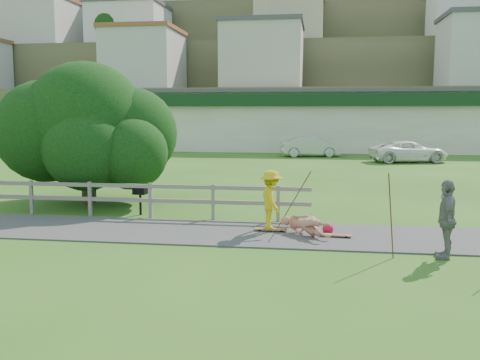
{
  "coord_description": "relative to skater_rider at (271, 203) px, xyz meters",
  "views": [
    {
      "loc": [
        3.17,
        -12.6,
        3.33
      ],
      "look_at": [
        1.02,
        2.0,
        1.42
      ],
      "focal_mm": 40.0,
      "sensor_mm": 36.0,
      "label": 1
    }
  ],
  "objects": [
    {
      "name": "hillside",
      "position": [
        -1.91,
        89.52,
        13.6
      ],
      "size": [
        220.0,
        67.0,
        47.5
      ],
      "color": "#4B5431",
      "rests_on": "ground"
    },
    {
      "name": "strip_mall",
      "position": [
        2.09,
        33.15,
        1.76
      ],
      "size": [
        32.5,
        10.75,
        5.1
      ],
      "color": "beige",
      "rests_on": "ground"
    },
    {
      "name": "car_silver",
      "position": [
        0.7,
        25.05,
        -0.09
      ],
      "size": [
        4.56,
        2.2,
        1.44
      ],
      "primitive_type": "imported",
      "rotation": [
        0.0,
        0.0,
        1.73
      ],
      "color": "#AEAFB6",
      "rests_on": "ground"
    },
    {
      "name": "helmet",
      "position": [
        1.55,
        0.03,
        -0.67
      ],
      "size": [
        0.3,
        0.3,
        0.3
      ],
      "primitive_type": "sphere",
      "color": "red",
      "rests_on": "ground"
    },
    {
      "name": "fence",
      "position": [
        -6.53,
        1.51,
        -0.09
      ],
      "size": [
        15.05,
        0.1,
        1.1
      ],
      "color": "slate",
      "rests_on": "ground"
    },
    {
      "name": "skater_rider",
      "position": [
        0.0,
        0.0,
        0.0
      ],
      "size": [
        0.93,
        1.2,
        1.63
      ],
      "primitive_type": "imported",
      "rotation": [
        0.0,
        0.0,
        1.93
      ],
      "color": "gold",
      "rests_on": "ground"
    },
    {
      "name": "bbq",
      "position": [
        -4.38,
        1.9,
        -0.37
      ],
      "size": [
        0.44,
        0.35,
        0.89
      ],
      "primitive_type": null,
      "rotation": [
        0.0,
        0.0,
        -0.1
      ],
      "color": "black",
      "rests_on": "ground"
    },
    {
      "name": "pole_rider",
      "position": [
        0.6,
        0.4,
        0.14
      ],
      "size": [
        0.03,
        0.03,
        1.91
      ],
      "primitive_type": "cylinder",
      "color": "#503520",
      "rests_on": "ground"
    },
    {
      "name": "spectator_b",
      "position": [
        4.15,
        -2.0,
        0.09
      ],
      "size": [
        0.55,
        1.1,
        1.8
      ],
      "primitive_type": "imported",
      "rotation": [
        0.0,
        0.0,
        4.61
      ],
      "color": "slate",
      "rests_on": "ground"
    },
    {
      "name": "car_white",
      "position": [
        7.09,
        21.61,
        -0.12
      ],
      "size": [
        5.39,
        3.46,
        1.38
      ],
      "primitive_type": "imported",
      "rotation": [
        0.0,
        0.0,
        1.82
      ],
      "color": "white",
      "rests_on": "ground"
    },
    {
      "name": "path",
      "position": [
        -1.91,
        -0.29,
        -0.79
      ],
      "size": [
        34.0,
        3.0,
        0.04
      ],
      "primitive_type": "cube",
      "color": "#38383A",
      "rests_on": "ground"
    },
    {
      "name": "skater_fallen",
      "position": [
        0.95,
        -0.32,
        -0.51
      ],
      "size": [
        1.45,
        1.47,
        0.61
      ],
      "primitive_type": "imported",
      "rotation": [
        0.0,
        0.0,
        0.8
      ],
      "color": "tan",
      "rests_on": "ground"
    },
    {
      "name": "pole_spec_left",
      "position": [
        2.91,
        -2.18,
        0.17
      ],
      "size": [
        0.03,
        0.03,
        1.96
      ],
      "primitive_type": "cylinder",
      "color": "#503520",
      "rests_on": "ground"
    },
    {
      "name": "tree",
      "position": [
        -7.01,
        3.88,
        1.34
      ],
      "size": [
        6.97,
        6.97,
        4.31
      ],
      "primitive_type": null,
      "color": "black",
      "rests_on": "ground"
    },
    {
      "name": "ground",
      "position": [
        -1.91,
        -1.79,
        -0.81
      ],
      "size": [
        260.0,
        260.0,
        0.0
      ],
      "primitive_type": "plane",
      "color": "#2A5418",
      "rests_on": "ground"
    },
    {
      "name": "longboard_rider",
      "position": [
        0.0,
        0.0,
        -0.76
      ],
      "size": [
        0.9,
        0.24,
        0.1
      ],
      "primitive_type": null,
      "rotation": [
        0.0,
        0.0,
        -0.02
      ],
      "color": "brown",
      "rests_on": "ground"
    },
    {
      "name": "longboard_fallen",
      "position": [
        1.75,
        -0.42,
        -0.77
      ],
      "size": [
        0.84,
        0.28,
        0.09
      ],
      "primitive_type": null,
      "rotation": [
        0.0,
        0.0,
        -0.1
      ],
      "color": "brown",
      "rests_on": "ground"
    }
  ]
}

